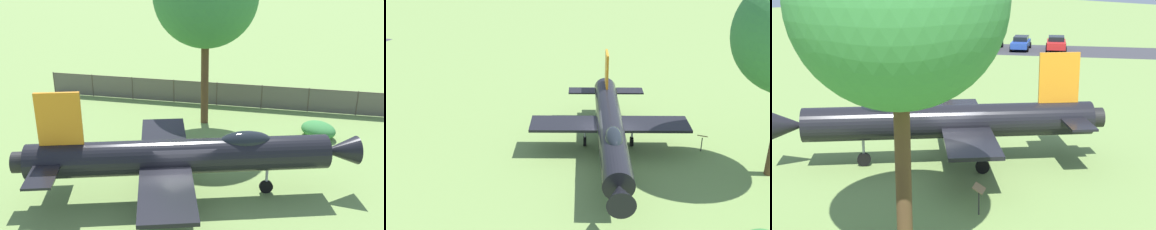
{
  "view_description": "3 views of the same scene",
  "coord_description": "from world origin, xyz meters",
  "views": [
    {
      "loc": [
        13.55,
        -9.72,
        10.3
      ],
      "look_at": [
        -2.46,
        2.53,
        2.5
      ],
      "focal_mm": 40.8,
      "sensor_mm": 36.0,
      "label": 1
    },
    {
      "loc": [
        13.48,
        17.9,
        12.38
      ],
      "look_at": [
        1.29,
        -1.42,
        2.4
      ],
      "focal_mm": 40.15,
      "sensor_mm": 36.0,
      "label": 2
    },
    {
      "loc": [
        -19.27,
        14.51,
        8.65
      ],
      "look_at": [
        0.1,
        -0.87,
        2.08
      ],
      "focal_mm": 52.96,
      "sensor_mm": 36.0,
      "label": 3
    }
  ],
  "objects": [
    {
      "name": "display_jet",
      "position": [
        0.19,
        0.29,
        1.99
      ],
      "size": [
        10.09,
        13.24,
        4.95
      ],
      "rotation": [
        0.0,
        0.0,
        1.0
      ],
      "color": "black",
      "rests_on": "ground_plane"
    },
    {
      "name": "ground_plane",
      "position": [
        0.0,
        0.0,
        0.0
      ],
      "size": [
        200.0,
        200.0,
        0.0
      ],
      "primitive_type": "plane",
      "color": "#75934C"
    },
    {
      "name": "info_plaque",
      "position": [
        -5.01,
        2.5,
        0.85
      ],
      "size": [
        0.68,
        0.72,
        1.14
      ],
      "color": "#333333",
      "rests_on": "ground_plane"
    }
  ]
}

